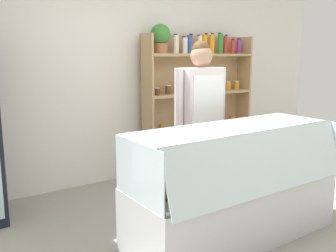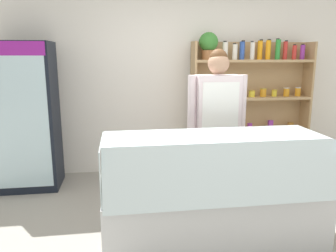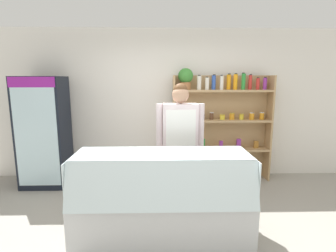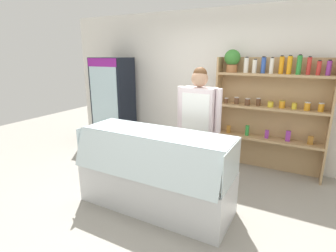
% 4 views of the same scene
% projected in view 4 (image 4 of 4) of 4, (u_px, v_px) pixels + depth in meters
% --- Properties ---
extents(ground_plane, '(12.00, 12.00, 0.00)m').
position_uv_depth(ground_plane, '(172.00, 206.00, 3.44)').
color(ground_plane, gray).
extents(back_wall, '(6.80, 0.10, 2.70)m').
position_uv_depth(back_wall, '(223.00, 87.00, 4.77)').
color(back_wall, white).
rests_on(back_wall, ground).
extents(drinks_fridge, '(0.75, 0.57, 1.86)m').
position_uv_depth(drinks_fridge, '(113.00, 103.00, 5.48)').
color(drinks_fridge, black).
rests_on(drinks_fridge, ground).
extents(shelving_unit, '(1.74, 0.29, 2.00)m').
position_uv_depth(shelving_unit, '(266.00, 104.00, 4.25)').
color(shelving_unit, tan).
rests_on(shelving_unit, ground).
extents(deli_display_case, '(1.95, 0.78, 1.01)m').
position_uv_depth(deli_display_case, '(155.00, 184.00, 3.36)').
color(deli_display_case, silver).
rests_on(deli_display_case, ground).
extents(shop_clerk, '(0.66, 0.25, 1.76)m').
position_uv_depth(shop_clerk, '(198.00, 118.00, 3.71)').
color(shop_clerk, '#2D2D38').
rests_on(shop_clerk, ground).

